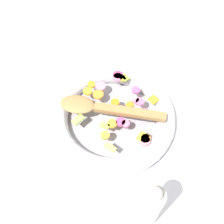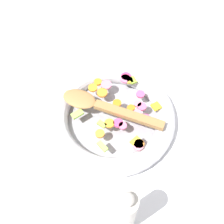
% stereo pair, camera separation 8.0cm
% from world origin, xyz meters
% --- Properties ---
extents(ground_plane, '(4.00, 4.00, 0.00)m').
position_xyz_m(ground_plane, '(0.00, 0.00, 0.00)').
color(ground_plane, silver).
extents(skillet, '(0.34, 0.34, 0.05)m').
position_xyz_m(skillet, '(0.00, 0.00, 0.02)').
color(skillet, gray).
rests_on(skillet, ground_plane).
extents(chopped_vegetables, '(0.24, 0.25, 0.01)m').
position_xyz_m(chopped_vegetables, '(0.02, 0.01, 0.05)').
color(chopped_vegetables, orange).
rests_on(chopped_vegetables, skillet).
extents(wooden_spoon, '(0.25, 0.18, 0.01)m').
position_xyz_m(wooden_spoon, '(-0.03, 0.02, 0.06)').
color(wooden_spoon, olive).
rests_on(wooden_spoon, chopped_vegetables).
extents(pepper_mill, '(0.05, 0.05, 0.20)m').
position_xyz_m(pepper_mill, '(-0.02, -0.27, 0.09)').
color(pepper_mill, '#B2ADA3').
rests_on(pepper_mill, ground_plane).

